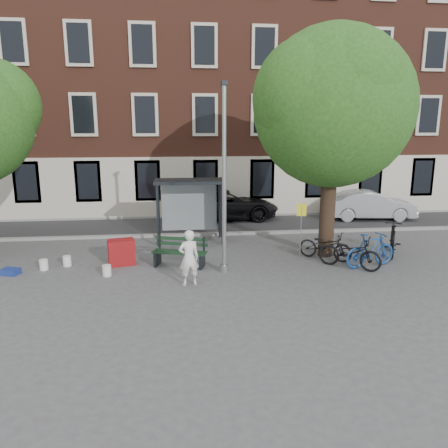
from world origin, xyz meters
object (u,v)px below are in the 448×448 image
object	(u,v)px
bike_c	(325,246)
notice_sign	(301,218)
lamppost	(224,189)
car_dark	(224,204)
bus_shelter	(199,196)
red_stand	(121,252)
car_silver	(370,205)
bike_b	(370,250)
bike_d	(393,239)
painter	(189,258)
bike_a	(350,252)
bench	(180,253)

from	to	relation	value
bike_c	notice_sign	world-z (taller)	notice_sign
lamppost	car_dark	size ratio (longest dim) A/B	1.09
bus_shelter	notice_sign	size ratio (longest dim) A/B	1.42
lamppost	red_stand	distance (m)	4.37
car_silver	bike_b	bearing A→B (deg)	160.95
car_dark	bike_d	bearing A→B (deg)	-143.98
bike_b	painter	bearing A→B (deg)	83.31
bus_shelter	bike_d	size ratio (longest dim) A/B	1.38
car_dark	red_stand	xyz separation A→B (m)	(-4.42, -7.22, -0.33)
lamppost	bike_a	size ratio (longest dim) A/B	2.83
bus_shelter	bench	world-z (taller)	bus_shelter
painter	bike_b	size ratio (longest dim) A/B	0.86
bike_c	car_dark	distance (m)	7.95
bike_d	red_stand	xyz separation A→B (m)	(-10.00, -0.06, -0.17)
bike_a	car_dark	distance (m)	9.12
lamppost	notice_sign	distance (m)	3.57
bike_c	red_stand	bearing A→B (deg)	125.80
bike_a	notice_sign	bearing A→B (deg)	78.85
bike_a	bike_d	world-z (taller)	bike_d
bike_a	notice_sign	distance (m)	2.18
painter	notice_sign	world-z (taller)	notice_sign
bike_c	painter	bearing A→B (deg)	149.78
bus_shelter	bike_c	distance (m)	5.58
bike_d	notice_sign	distance (m)	3.61
bench	red_stand	world-z (taller)	bench
bike_c	bike_b	bearing A→B (deg)	-92.16
painter	bike_d	size ratio (longest dim) A/B	0.84
bench	bike_c	bearing A→B (deg)	19.08
lamppost	bike_d	size ratio (longest dim) A/B	2.96
car_silver	notice_sign	world-z (taller)	notice_sign
lamppost	bench	size ratio (longest dim) A/B	3.10
notice_sign	car_dark	bearing A→B (deg)	116.70
car_silver	red_stand	bearing A→B (deg)	123.09
bike_c	bench	bearing A→B (deg)	129.20
lamppost	car_silver	xyz separation A→B (m)	(8.44, 7.53, -2.04)
bench	bike_c	xyz separation A→B (m)	(5.27, 0.18, 0.07)
painter	bike_a	xyz separation A→B (m)	(5.50, 1.01, -0.30)
bench	bike_d	xyz separation A→B (m)	(7.96, 0.42, 0.17)
bike_c	bike_d	size ratio (longest dim) A/B	0.96
painter	bus_shelter	bearing A→B (deg)	-109.40
lamppost	car_silver	distance (m)	11.50
bike_d	notice_sign	size ratio (longest dim) A/B	1.03
bench	lamppost	bearing A→B (deg)	-12.17
notice_sign	lamppost	bearing A→B (deg)	-144.52
bike_a	red_stand	bearing A→B (deg)	118.72
car_dark	notice_sign	bearing A→B (deg)	-165.28
lamppost	painter	world-z (taller)	lamppost
bike_d	bike_b	bearing A→B (deg)	66.15
bike_b	car_dark	xyz separation A→B (m)	(-4.14, 8.42, 0.18)
bike_a	bike_c	world-z (taller)	bike_a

